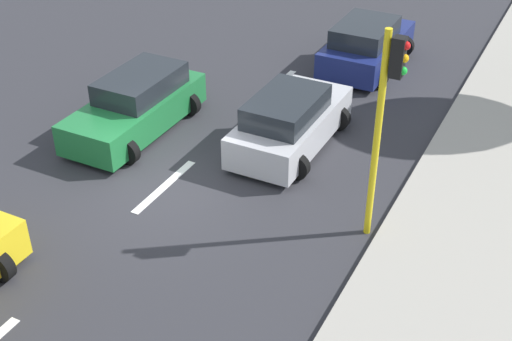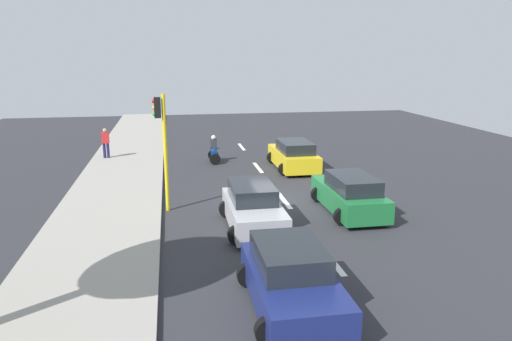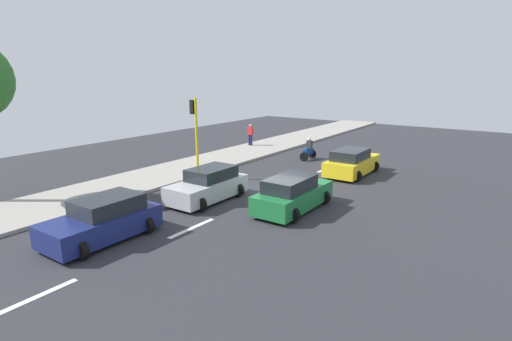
{
  "view_description": "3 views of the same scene",
  "coord_description": "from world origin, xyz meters",
  "px_view_note": "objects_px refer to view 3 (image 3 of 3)",
  "views": [
    {
      "loc": [
        7.9,
        -10.77,
        8.87
      ],
      "look_at": [
        2.44,
        -0.12,
        1.22
      ],
      "focal_mm": 48.12,
      "sensor_mm": 36.0,
      "label": 1
    },
    {
      "loc": [
        4.52,
        18.76,
        5.94
      ],
      "look_at": [
        0.93,
        -1.42,
        0.98
      ],
      "focal_mm": 33.95,
      "sensor_mm": 36.0,
      "label": 2
    },
    {
      "loc": [
        -10.3,
        16.54,
        5.82
      ],
      "look_at": [
        0.68,
        0.7,
        1.13
      ],
      "focal_mm": 28.4,
      "sensor_mm": 36.0,
      "label": 3
    }
  ],
  "objects_px": {
    "motorcycle": "(308,150)",
    "car_green": "(293,194)",
    "car_yellow_cab": "(352,163)",
    "pedestrian_near_signal": "(250,134)",
    "traffic_light_corner": "(195,127)",
    "car_dark_blue": "(103,220)",
    "car_silver": "(208,185)"
  },
  "relations": [
    {
      "from": "car_yellow_cab",
      "to": "traffic_light_corner",
      "type": "relative_size",
      "value": 0.97
    },
    {
      "from": "motorcycle",
      "to": "pedestrian_near_signal",
      "type": "distance_m",
      "value": 6.22
    },
    {
      "from": "motorcycle",
      "to": "traffic_light_corner",
      "type": "height_order",
      "value": "traffic_light_corner"
    },
    {
      "from": "pedestrian_near_signal",
      "to": "traffic_light_corner",
      "type": "height_order",
      "value": "traffic_light_corner"
    },
    {
      "from": "motorcycle",
      "to": "pedestrian_near_signal",
      "type": "bearing_deg",
      "value": -14.94
    },
    {
      "from": "car_green",
      "to": "car_yellow_cab",
      "type": "distance_m",
      "value": 7.41
    },
    {
      "from": "car_silver",
      "to": "motorcycle",
      "type": "distance_m",
      "value": 10.72
    },
    {
      "from": "pedestrian_near_signal",
      "to": "car_dark_blue",
      "type": "bearing_deg",
      "value": 109.51
    },
    {
      "from": "car_silver",
      "to": "pedestrian_near_signal",
      "type": "distance_m",
      "value": 13.87
    },
    {
      "from": "car_green",
      "to": "car_yellow_cab",
      "type": "xyz_separation_m",
      "value": [
        0.29,
        -7.4,
        0.0
      ]
    },
    {
      "from": "motorcycle",
      "to": "car_green",
      "type": "bearing_deg",
      "value": 113.88
    },
    {
      "from": "car_green",
      "to": "traffic_light_corner",
      "type": "xyz_separation_m",
      "value": [
        6.95,
        -1.46,
        2.22
      ]
    },
    {
      "from": "car_green",
      "to": "pedestrian_near_signal",
      "type": "distance_m",
      "value": 15.28
    },
    {
      "from": "car_yellow_cab",
      "to": "motorcycle",
      "type": "bearing_deg",
      "value": -29.83
    },
    {
      "from": "car_silver",
      "to": "motorcycle",
      "type": "height_order",
      "value": "motorcycle"
    },
    {
      "from": "car_dark_blue",
      "to": "car_silver",
      "type": "height_order",
      "value": "same"
    },
    {
      "from": "car_green",
      "to": "motorcycle",
      "type": "relative_size",
      "value": 2.8
    },
    {
      "from": "car_dark_blue",
      "to": "traffic_light_corner",
      "type": "relative_size",
      "value": 0.9
    },
    {
      "from": "car_yellow_cab",
      "to": "traffic_light_corner",
      "type": "distance_m",
      "value": 9.19
    },
    {
      "from": "car_silver",
      "to": "traffic_light_corner",
      "type": "distance_m",
      "value": 4.51
    },
    {
      "from": "car_green",
      "to": "car_yellow_cab",
      "type": "bearing_deg",
      "value": -87.73
    },
    {
      "from": "car_dark_blue",
      "to": "pedestrian_near_signal",
      "type": "height_order",
      "value": "pedestrian_near_signal"
    },
    {
      "from": "traffic_light_corner",
      "to": "car_dark_blue",
      "type": "bearing_deg",
      "value": 110.41
    },
    {
      "from": "car_green",
      "to": "pedestrian_near_signal",
      "type": "relative_size",
      "value": 2.54
    },
    {
      "from": "car_dark_blue",
      "to": "motorcycle",
      "type": "height_order",
      "value": "motorcycle"
    },
    {
      "from": "car_dark_blue",
      "to": "car_yellow_cab",
      "type": "xyz_separation_m",
      "value": [
        -3.66,
        -13.99,
        0.0
      ]
    },
    {
      "from": "car_green",
      "to": "pedestrian_near_signal",
      "type": "bearing_deg",
      "value": -47.67
    },
    {
      "from": "car_silver",
      "to": "car_dark_blue",
      "type": "bearing_deg",
      "value": 89.57
    },
    {
      "from": "car_silver",
      "to": "car_green",
      "type": "bearing_deg",
      "value": -165.44
    },
    {
      "from": "pedestrian_near_signal",
      "to": "car_green",
      "type": "bearing_deg",
      "value": 132.33
    },
    {
      "from": "car_green",
      "to": "car_yellow_cab",
      "type": "height_order",
      "value": "same"
    },
    {
      "from": "car_dark_blue",
      "to": "car_silver",
      "type": "relative_size",
      "value": 1.0
    }
  ]
}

